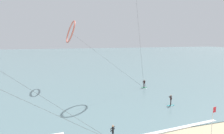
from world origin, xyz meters
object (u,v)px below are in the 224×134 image
Objects in this scene: beach_flag at (213,116)px; surfer_emerald at (144,84)px; surfer_cobalt at (113,134)px; surfer_teal at (171,101)px; kite_coral at (71,32)px.

surfer_emerald is at bearing 84.13° from beach_flag.
beach_flag is (10.71, -1.84, 1.29)m from surfer_cobalt.
kite_coral is at bearing -105.67° from surfer_teal.
surfer_emerald is 0.11× the size of kite_coral.
surfer_teal is at bearing 84.25° from beach_flag.
surfer_cobalt is at bearing -16.94° from surfer_teal.
surfer_cobalt is at bearing 94.79° from surfer_emerald.
surfer_teal is 1.00× the size of surfer_emerald.
kite_coral is 4.99× the size of beach_flag.
kite_coral is (-12.87, 19.91, 10.99)m from surfer_teal.
kite_coral reaches higher than surfer_emerald.
surfer_cobalt is at bearing 170.26° from beach_flag.
surfer_cobalt is 1.00× the size of surfer_emerald.
surfer_cobalt is 10.95m from beach_flag.
surfer_cobalt is at bearing -3.11° from kite_coral.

